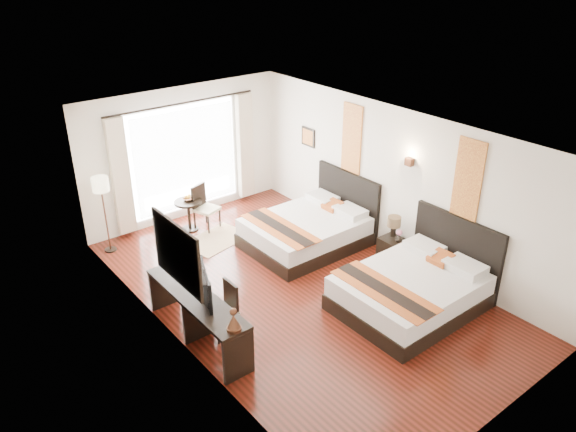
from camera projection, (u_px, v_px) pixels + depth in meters
floor at (298, 290)px, 9.61m from camera, size 4.50×7.50×0.01m
ceiling at (299, 133)px, 8.37m from camera, size 4.50×7.50×0.02m
wall_headboard at (394, 182)px, 10.24m from camera, size 0.01×7.50×2.80m
wall_desk at (173, 261)px, 7.73m from camera, size 0.01×7.50×2.80m
wall_window at (184, 154)px, 11.62m from camera, size 4.50×0.01×2.80m
wall_entry at (508, 331)px, 6.35m from camera, size 4.50×0.01×2.80m
window_glass at (185, 158)px, 11.65m from camera, size 2.40×0.02×2.20m
sheer_curtain at (186, 159)px, 11.61m from camera, size 2.30×0.02×2.10m
drape_left at (121, 177)px, 10.78m from camera, size 0.35×0.14×2.35m
drape_right at (245, 146)px, 12.40m from camera, size 0.35×0.14×2.35m
art_panel_near at (468, 180)px, 8.91m from camera, size 0.03×0.50×1.35m
art_panel_far at (352, 139)px, 10.77m from camera, size 0.03×0.50×1.35m
wall_sconce at (409, 162)px, 9.73m from camera, size 0.10×0.14×0.14m
mirror_frame at (177, 253)px, 7.62m from camera, size 0.04×1.25×0.95m
mirror_glass at (178, 253)px, 7.63m from camera, size 0.01×1.12×0.82m
bed_near at (414, 288)px, 9.03m from camera, size 2.29×1.78×1.29m
bed_far at (309, 229)px, 10.90m from camera, size 2.24×1.75×1.27m
nightstand at (393, 250)px, 10.35m from camera, size 0.39×0.48×0.46m
table_lamp at (394, 223)px, 10.17m from camera, size 0.25×0.25×0.39m
vase at (399, 237)px, 10.11m from camera, size 0.17×0.17×0.14m
console_desk at (198, 318)px, 8.26m from camera, size 0.50×2.20×0.76m
television at (200, 285)px, 7.92m from camera, size 0.42×0.82×0.48m
bronze_figurine at (234, 321)px, 7.33m from camera, size 0.24×0.24×0.30m
desk_chair at (223, 319)px, 8.43m from camera, size 0.40×0.40×0.85m
floor_lamp at (101, 189)px, 10.25m from camera, size 0.31×0.31×1.52m
side_table at (189, 215)px, 11.46m from camera, size 0.56×0.56×0.64m
fruit_bowl at (188, 199)px, 11.33m from camera, size 0.23×0.23×0.05m
window_chair at (206, 215)px, 11.54m from camera, size 0.55×0.55×0.93m
jute_rug at (216, 239)px, 11.19m from camera, size 1.39×1.09×0.01m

